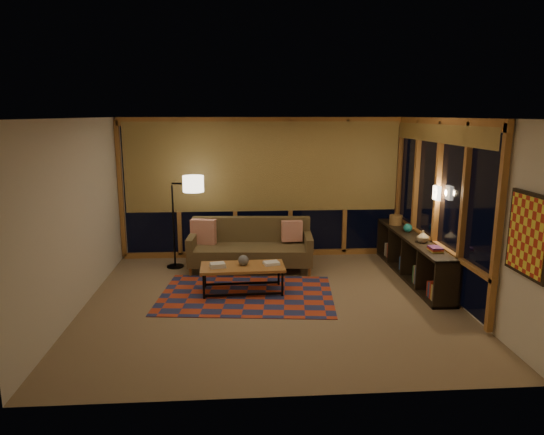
{
  "coord_description": "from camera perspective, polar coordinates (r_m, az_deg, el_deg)",
  "views": [
    {
      "loc": [
        -0.46,
        -6.82,
        2.75
      ],
      "look_at": [
        0.04,
        0.36,
        1.21
      ],
      "focal_mm": 32.0,
      "sensor_mm": 36.0,
      "label": 1
    }
  ],
  "objects": [
    {
      "name": "floor",
      "position": [
        7.37,
        -0.08,
        -9.87
      ],
      "size": [
        5.5,
        5.0,
        0.01
      ],
      "primitive_type": "cube",
      "color": "#967C5C",
      "rests_on": "ground"
    },
    {
      "name": "ceiling",
      "position": [
        6.84,
        -0.09,
        11.62
      ],
      "size": [
        5.5,
        5.0,
        0.01
      ],
      "primitive_type": "cube",
      "color": "white",
      "rests_on": "walls"
    },
    {
      "name": "walls",
      "position": [
        6.98,
        -0.09,
        0.47
      ],
      "size": [
        5.51,
        5.01,
        2.7
      ],
      "color": "beige",
      "rests_on": "floor"
    },
    {
      "name": "window_wall_back",
      "position": [
        9.37,
        -1.09,
        3.45
      ],
      "size": [
        5.3,
        0.16,
        2.6
      ],
      "primitive_type": null,
      "color": "#AB732B",
      "rests_on": "walls"
    },
    {
      "name": "window_wall_right",
      "position": [
        8.18,
        18.7,
        1.54
      ],
      "size": [
        0.16,
        3.7,
        2.6
      ],
      "primitive_type": null,
      "color": "#AB732B",
      "rests_on": "walls"
    },
    {
      "name": "wall_art",
      "position": [
        6.04,
        27.87,
        -1.82
      ],
      "size": [
        0.06,
        0.74,
        0.94
      ],
      "primitive_type": null,
      "color": "red",
      "rests_on": "walls"
    },
    {
      "name": "wall_sconce",
      "position": [
        7.99,
        18.81,
        2.76
      ],
      "size": [
        0.12,
        0.18,
        0.22
      ],
      "primitive_type": null,
      "color": "beige",
      "rests_on": "walls"
    },
    {
      "name": "sofa",
      "position": [
        8.7,
        -2.54,
        -3.33
      ],
      "size": [
        2.22,
        1.02,
        0.89
      ],
      "primitive_type": null,
      "rotation": [
        0.0,
        0.0,
        -0.07
      ],
      "color": "brown",
      "rests_on": "floor"
    },
    {
      "name": "pillow_left",
      "position": [
        8.84,
        -8.08,
        -1.68
      ],
      "size": [
        0.47,
        0.25,
        0.45
      ],
      "primitive_type": null,
      "rotation": [
        0.0,
        0.0,
        -0.22
      ],
      "color": "red",
      "rests_on": "sofa"
    },
    {
      "name": "pillow_right",
      "position": [
        8.83,
        2.35,
        -1.84
      ],
      "size": [
        0.39,
        0.15,
        0.38
      ],
      "primitive_type": null,
      "rotation": [
        0.0,
        0.0,
        0.08
      ],
      "color": "red",
      "rests_on": "sofa"
    },
    {
      "name": "area_rug",
      "position": [
        7.63,
        -3.02,
        -9.07
      ],
      "size": [
        2.82,
        2.03,
        0.01
      ],
      "primitive_type": "cube",
      "rotation": [
        0.0,
        0.0,
        -0.1
      ],
      "color": "#B53A1E",
      "rests_on": "floor"
    },
    {
      "name": "coffee_table",
      "position": [
        7.68,
        -3.47,
        -7.23
      ],
      "size": [
        1.32,
        0.64,
        0.43
      ],
      "primitive_type": null,
      "rotation": [
        0.0,
        0.0,
        0.03
      ],
      "color": "#AB732B",
      "rests_on": "floor"
    },
    {
      "name": "book_stack_a",
      "position": [
        7.57,
        -6.41,
        -5.56
      ],
      "size": [
        0.29,
        0.25,
        0.07
      ],
      "primitive_type": null,
      "rotation": [
        0.0,
        0.0,
        0.21
      ],
      "color": "white",
      "rests_on": "coffee_table"
    },
    {
      "name": "book_stack_b",
      "position": [
        7.66,
        -0.08,
        -5.37
      ],
      "size": [
        0.28,
        0.25,
        0.05
      ],
      "primitive_type": null,
      "rotation": [
        0.0,
        0.0,
        0.24
      ],
      "color": "white",
      "rests_on": "coffee_table"
    },
    {
      "name": "ceramic_pot",
      "position": [
        7.62,
        -3.38,
        -5.02
      ],
      "size": [
        0.17,
        0.17,
        0.17
      ],
      "primitive_type": "sphere",
      "rotation": [
        0.0,
        0.0,
        -0.04
      ],
      "color": "black",
      "rests_on": "coffee_table"
    },
    {
      "name": "floor_lamp",
      "position": [
        8.92,
        -11.52,
        -0.49
      ],
      "size": [
        0.63,
        0.48,
        1.7
      ],
      "primitive_type": null,
      "rotation": [
        0.0,
        0.0,
        -0.2
      ],
      "color": "black",
      "rests_on": "floor"
    },
    {
      "name": "bookshelf",
      "position": [
        8.67,
        16.18,
        -4.45
      ],
      "size": [
        0.4,
        2.89,
        0.72
      ],
      "primitive_type": null,
      "color": "black",
      "rests_on": "floor"
    },
    {
      "name": "basket",
      "position": [
        9.37,
        14.36,
        -0.27
      ],
      "size": [
        0.24,
        0.24,
        0.18
      ],
      "primitive_type": "cylinder",
      "rotation": [
        0.0,
        0.0,
        0.02
      ],
      "color": "olive",
      "rests_on": "bookshelf"
    },
    {
      "name": "teal_bowl",
      "position": [
        8.83,
        15.68,
        -1.19
      ],
      "size": [
        0.19,
        0.19,
        0.15
      ],
      "primitive_type": "sphere",
      "rotation": [
        0.0,
        0.0,
        -0.34
      ],
      "color": "#187273",
      "rests_on": "bookshelf"
    },
    {
      "name": "vase",
      "position": [
        8.18,
        17.32,
        -2.15
      ],
      "size": [
        0.2,
        0.2,
        0.2
      ],
      "primitive_type": "imported",
      "rotation": [
        0.0,
        0.0,
        0.06
      ],
      "color": "tan",
      "rests_on": "bookshelf"
    },
    {
      "name": "shelf_book_stack",
      "position": [
        7.73,
        18.66,
        -3.54
      ],
      "size": [
        0.24,
        0.28,
        0.07
      ],
      "primitive_type": null,
      "rotation": [
        0.0,
        0.0,
        0.35
      ],
      "color": "white",
      "rests_on": "bookshelf"
    }
  ]
}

